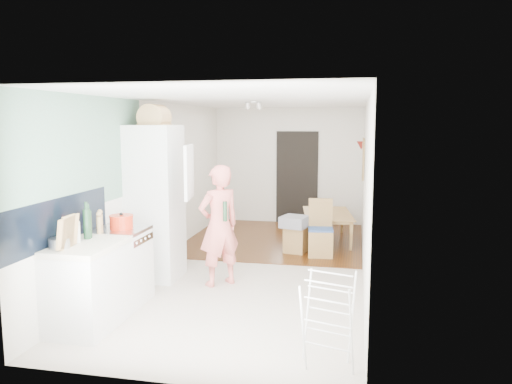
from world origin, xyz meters
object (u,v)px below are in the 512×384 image
(stool, at_px, (296,240))
(dining_chair, at_px, (321,228))
(dining_table, at_px, (329,229))
(drying_rack, at_px, (328,322))
(person, at_px, (219,215))

(stool, bearing_deg, dining_chair, -19.43)
(dining_chair, bearing_deg, dining_table, 80.10)
(drying_rack, bearing_deg, dining_chair, 112.51)
(dining_table, relative_size, drying_rack, 1.53)
(dining_table, height_order, stool, dining_table)
(person, xyz_separation_m, dining_table, (1.31, 2.80, -0.74))
(stool, distance_m, drying_rack, 3.98)
(dining_chair, distance_m, drying_rack, 3.76)
(stool, relative_size, drying_rack, 0.53)
(drying_rack, bearing_deg, dining_table, 110.46)
(person, xyz_separation_m, stool, (0.80, 1.87, -0.74))
(dining_chair, bearing_deg, drying_rack, -90.71)
(dining_table, relative_size, stool, 2.86)
(dining_table, bearing_deg, person, 146.60)
(person, distance_m, dining_chair, 2.17)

